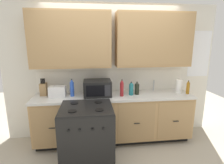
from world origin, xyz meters
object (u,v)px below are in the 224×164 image
object	(u,v)px
bottle_blue	(72,88)
paper_towel_roll	(179,86)
knife_block	(44,89)
toaster	(57,91)
microwave	(97,88)
bottle_dark	(137,88)
stove_range	(87,136)
bottle_amber	(188,87)
bottle_red	(122,88)
bottle_teal	(131,89)

from	to	relation	value
bottle_blue	paper_towel_roll	bearing A→B (deg)	-0.55
knife_block	toaster	bearing A→B (deg)	-23.75
microwave	bottle_dark	world-z (taller)	microwave
stove_range	microwave	distance (m)	0.87
paper_towel_roll	bottle_amber	world-z (taller)	paper_towel_roll
bottle_dark	paper_towel_roll	bearing A→B (deg)	0.78
microwave	stove_range	bearing A→B (deg)	-106.65
bottle_red	bottle_dark	xyz separation A→B (m)	(0.29, 0.07, -0.03)
microwave	bottle_amber	distance (m)	1.66
stove_range	toaster	distance (m)	0.99
bottle_amber	bottle_dark	bearing A→B (deg)	174.87
stove_range	bottle_dark	world-z (taller)	bottle_dark
paper_towel_roll	bottle_red	distance (m)	1.11
stove_range	bottle_red	size ratio (longest dim) A/B	3.16
bottle_blue	bottle_dark	distance (m)	1.17
stove_range	knife_block	world-z (taller)	knife_block
stove_range	paper_towel_roll	world-z (taller)	paper_towel_roll
bottle_red	bottle_blue	world-z (taller)	bottle_blue
stove_range	paper_towel_roll	xyz separation A→B (m)	(1.72, 0.63, 0.56)
bottle_red	knife_block	bearing A→B (deg)	171.19
toaster	bottle_amber	size ratio (longest dim) A/B	1.10
knife_block	bottle_amber	world-z (taller)	knife_block
bottle_teal	bottle_dark	bearing A→B (deg)	12.49
paper_towel_roll	bottle_blue	world-z (taller)	bottle_blue
knife_block	bottle_blue	distance (m)	0.53
knife_block	paper_towel_roll	world-z (taller)	knife_block
microwave	bottle_blue	world-z (taller)	bottle_blue
bottle_teal	bottle_red	bearing A→B (deg)	-166.99
knife_block	bottle_amber	xyz separation A→B (m)	(2.62, -0.23, 0.01)
bottle_dark	bottle_amber	size ratio (longest dim) A/B	0.92
toaster	bottle_blue	distance (m)	0.26
toaster	bottle_teal	size ratio (longest dim) A/B	1.14
microwave	bottle_amber	bearing A→B (deg)	-2.98
bottle_teal	bottle_amber	world-z (taller)	bottle_amber
stove_range	microwave	world-z (taller)	microwave
stove_range	knife_block	distance (m)	1.22
toaster	bottle_teal	xyz separation A→B (m)	(1.31, -0.06, 0.02)
stove_range	bottle_blue	distance (m)	0.91
microwave	bottle_blue	bearing A→B (deg)	176.38
paper_towel_roll	bottle_dark	bearing A→B (deg)	-179.22
bottle_teal	bottle_amber	bearing A→B (deg)	-3.25
paper_towel_roll	bottle_dark	xyz separation A→B (m)	(-0.81, -0.01, -0.01)
toaster	knife_block	world-z (taller)	knife_block
bottle_teal	bottle_dark	xyz separation A→B (m)	(0.11, 0.02, -0.00)
microwave	bottle_blue	xyz separation A→B (m)	(-0.44, 0.03, 0.01)
knife_block	stove_range	bearing A→B (deg)	-45.01
paper_towel_roll	bottle_blue	size ratio (longest dim) A/B	0.83
bottle_teal	bottle_dark	world-z (taller)	bottle_teal
stove_range	paper_towel_roll	distance (m)	1.92
stove_range	bottle_dark	xyz separation A→B (m)	(0.91, 0.62, 0.55)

